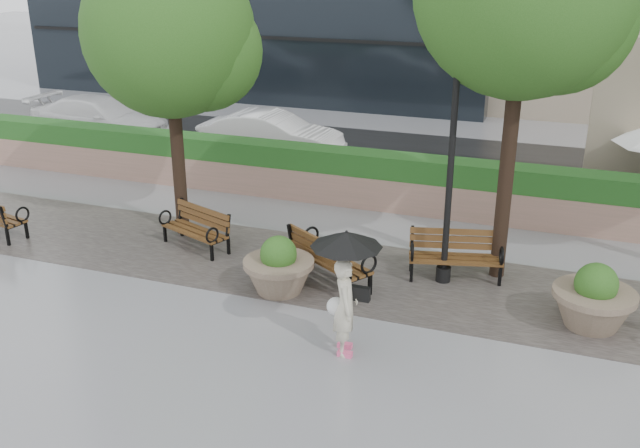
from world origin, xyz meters
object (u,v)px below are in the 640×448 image
(car_left, at_px, (101,119))
(pedestrian, at_px, (346,281))
(planter_right, at_px, (593,302))
(planter_left, at_px, (279,270))
(car_right, at_px, (271,136))
(bench_3, at_px, (455,265))
(bench_1, at_px, (196,237))
(bench_2, at_px, (329,269))
(lamppost, at_px, (450,184))

(car_left, height_order, pedestrian, pedestrian)
(planter_right, xyz_separation_m, car_left, (-15.42, 7.74, 0.25))
(planter_left, relative_size, car_right, 0.30)
(bench_3, height_order, planter_right, planter_right)
(bench_3, relative_size, planter_left, 1.41)
(planter_left, bearing_deg, bench_3, 29.61)
(bench_1, xyz_separation_m, planter_left, (2.46, -1.28, 0.17))
(bench_1, xyz_separation_m, bench_2, (3.21, -0.61, 0.03))
(bench_2, bearing_deg, bench_1, 21.55)
(bench_3, height_order, car_right, car_right)
(lamppost, height_order, pedestrian, lamppost)
(bench_2, bearing_deg, car_right, -26.77)
(bench_2, height_order, car_right, car_right)
(bench_3, xyz_separation_m, planter_right, (2.50, -1.08, 0.17))
(bench_1, height_order, pedestrian, pedestrian)
(planter_left, xyz_separation_m, planter_right, (5.46, 0.60, 0.02))
(bench_3, xyz_separation_m, planter_left, (-2.96, -1.68, 0.15))
(planter_right, relative_size, car_left, 0.28)
(bench_2, relative_size, planter_left, 1.47)
(lamppost, xyz_separation_m, pedestrian, (-0.98, -3.05, -0.74))
(lamppost, xyz_separation_m, car_right, (-6.51, 6.64, -1.26))
(bench_1, bearing_deg, planter_right, 16.18)
(lamppost, distance_m, pedestrian, 3.29)
(bench_2, bearing_deg, car_left, -3.33)
(bench_3, distance_m, lamppost, 1.72)
(planter_left, relative_size, pedestrian, 0.65)
(planter_left, distance_m, car_left, 12.99)
(planter_right, bearing_deg, car_right, 140.69)
(bench_3, bearing_deg, car_right, 121.83)
(lamppost, bearing_deg, pedestrian, -107.82)
(planter_right, height_order, car_right, car_right)
(bench_1, bearing_deg, planter_left, -6.46)
(planter_left, bearing_deg, planter_right, 6.31)
(bench_3, bearing_deg, planter_left, -164.60)
(planter_right, height_order, pedestrian, pedestrian)
(bench_1, relative_size, car_right, 0.40)
(planter_right, height_order, car_left, car_left)
(car_left, bearing_deg, bench_2, -125.98)
(bench_1, relative_size, planter_right, 1.26)
(bench_2, height_order, planter_right, planter_right)
(bench_1, height_order, bench_3, bench_3)
(planter_left, distance_m, planter_right, 5.50)
(planter_left, height_order, planter_right, planter_right)
(planter_left, bearing_deg, car_right, 114.60)
(lamppost, height_order, car_right, lamppost)
(car_left, bearing_deg, pedestrian, -130.51)
(bench_1, xyz_separation_m, car_left, (-7.50, 7.06, 0.44))
(planter_left, xyz_separation_m, lamppost, (2.79, 1.48, 1.54))
(bench_1, bearing_deg, bench_3, 25.28)
(lamppost, distance_m, car_right, 9.38)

